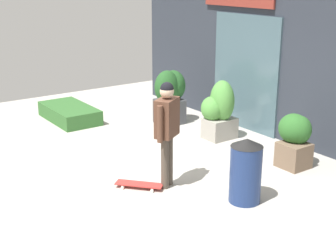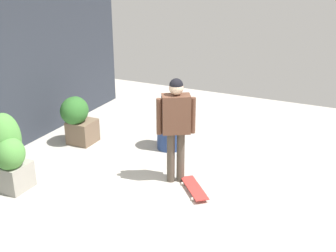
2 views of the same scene
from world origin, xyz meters
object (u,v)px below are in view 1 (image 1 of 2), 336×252
skateboard (139,184)px  planter_box_left (170,93)px  planter_box_mid (219,111)px  trash_bin (246,170)px  planter_box_right (295,137)px  skateboarder (167,124)px

skateboard → planter_box_left: planter_box_left is taller
skateboard → planter_box_mid: planter_box_mid is taller
trash_bin → planter_box_mid: bearing=146.8°
planter_box_left → planter_box_right: bearing=5.3°
skateboarder → planter_box_mid: size_ratio=1.40×
skateboarder → planter_box_left: skateboarder is taller
planter_box_right → trash_bin: size_ratio=0.95×
skateboard → planter_box_right: 2.96m
planter_box_left → trash_bin: (3.98, -1.43, -0.21)m
skateboard → planter_box_right: bearing=-147.3°
planter_box_left → planter_box_right: 3.46m
planter_box_mid → skateboarder: bearing=-59.4°
planter_box_right → planter_box_mid: planter_box_mid is taller
planter_box_right → trash_bin: trash_bin is taller
skateboarder → trash_bin: (1.14, 0.65, -0.57)m
planter_box_left → planter_box_mid: bearing=7.8°
planter_box_mid → trash_bin: (2.49, -1.63, -0.10)m
planter_box_right → trash_bin: (0.54, -1.74, -0.05)m
planter_box_right → skateboarder: bearing=-104.1°
skateboard → planter_box_right: size_ratio=0.75×
planter_box_left → planter_box_mid: planter_box_left is taller
skateboarder → planter_box_right: 2.52m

